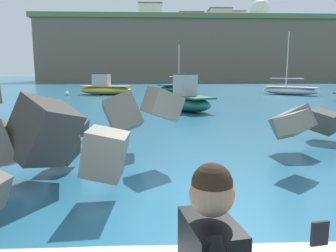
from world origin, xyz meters
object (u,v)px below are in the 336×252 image
object	(u,v)px
station_building_east	(191,21)
station_building_annex	(150,14)
boat_near_right	(177,88)
radar_dome	(260,12)
station_building_west	(219,18)
boat_mid_left	(290,90)
station_building_central	(233,21)
boat_near_centre	(105,88)
boat_mid_centre	(187,99)
mooring_buoy_middle	(67,94)

from	to	relation	value
station_building_east	station_building_annex	world-z (taller)	station_building_annex
boat_near_right	radar_dome	xyz separation A→B (m)	(30.96, 66.14, 20.75)
station_building_west	station_building_annex	world-z (taller)	station_building_west
boat_mid_left	station_building_central	world-z (taller)	station_building_central
radar_dome	station_building_east	distance (m)	22.20
boat_near_centre	boat_mid_left	xyz separation A→B (m)	(20.21, -1.17, -0.23)
radar_dome	station_building_annex	distance (m)	34.99
boat_near_centre	boat_mid_centre	world-z (taller)	boat_mid_centre
station_building_annex	mooring_buoy_middle	bearing A→B (deg)	-97.19
boat_mid_centre	boat_near_right	bearing A→B (deg)	88.16
boat_mid_left	station_building_west	xyz separation A→B (m)	(6.62, 73.69, 19.25)
mooring_buoy_middle	radar_dome	xyz separation A→B (m)	(42.80, 70.13, 21.09)
boat_near_right	station_building_central	xyz separation A→B (m)	(23.91, 72.63, 19.00)
station_building_central	station_building_east	xyz separation A→B (m)	(-14.28, -0.70, -0.24)
radar_dome	station_building_west	bearing A→B (deg)	162.86
boat_mid_left	station_building_annex	world-z (taller)	station_building_annex
boat_near_centre	station_building_annex	xyz separation A→B (m)	(4.45, 63.73, 18.85)
station_building_central	station_building_west	bearing A→B (deg)	-152.13
station_building_east	boat_near_centre	bearing A→B (deg)	-103.36
station_building_west	station_building_east	size ratio (longest dim) A/B	0.89
mooring_buoy_middle	station_building_central	xyz separation A→B (m)	(35.75, 76.62, 19.34)
boat_near_right	boat_mid_left	world-z (taller)	boat_mid_left
station_building_central	station_building_annex	bearing A→B (deg)	-157.29
station_building_west	station_building_east	world-z (taller)	station_building_west
radar_dome	station_building_west	xyz separation A→B (m)	(-12.20, 3.76, -1.56)
mooring_buoy_middle	station_building_east	bearing A→B (deg)	74.21
boat_mid_left	mooring_buoy_middle	xyz separation A→B (m)	(-23.98, -0.20, -0.28)
station_building_central	station_building_annex	world-z (taller)	station_building_annex
boat_near_right	station_building_central	distance (m)	78.79
station_building_west	station_building_central	xyz separation A→B (m)	(5.16, 2.73, -0.19)
boat_near_right	station_building_west	size ratio (longest dim) A/B	0.78
boat_near_centre	station_building_east	distance (m)	78.85
boat_near_right	station_building_annex	world-z (taller)	station_building_annex
boat_near_centre	mooring_buoy_middle	size ratio (longest dim) A/B	13.78
station_building_east	station_building_annex	size ratio (longest dim) A/B	1.15
mooring_buoy_middle	station_building_central	distance (m)	86.74
boat_mid_centre	radar_dome	world-z (taller)	radar_dome
radar_dome	boat_near_right	bearing A→B (deg)	-115.08
boat_near_right	station_building_east	distance (m)	74.96
mooring_buoy_middle	station_building_annex	size ratio (longest dim) A/B	0.06
boat_near_centre	boat_near_right	xyz separation A→B (m)	(8.08, 2.62, -0.17)
mooring_buoy_middle	boat_mid_left	bearing A→B (deg)	0.48
boat_near_centre	radar_dome	bearing A→B (deg)	60.42
station_building_west	station_building_east	xyz separation A→B (m)	(-9.13, 2.03, -0.43)
boat_near_right	mooring_buoy_middle	xyz separation A→B (m)	(-11.85, -3.99, -0.34)
radar_dome	station_building_east	size ratio (longest dim) A/B	1.02
boat_mid_left	boat_mid_centre	world-z (taller)	boat_mid_left
boat_mid_left	station_building_east	bearing A→B (deg)	91.90
boat_near_right	radar_dome	bearing A→B (deg)	64.92
boat_near_right	boat_mid_left	distance (m)	12.71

